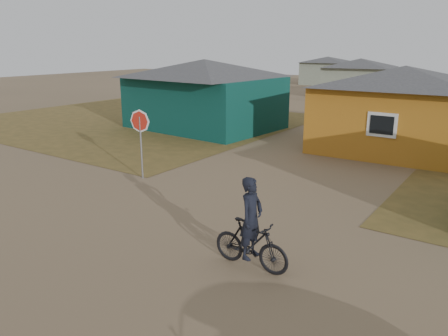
# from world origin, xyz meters

# --- Properties ---
(ground) EXTENTS (120.00, 120.00, 0.00)m
(ground) POSITION_xyz_m (0.00, 0.00, 0.00)
(ground) COLOR #7C6347
(grass_nw) EXTENTS (20.00, 18.00, 0.00)m
(grass_nw) POSITION_xyz_m (-14.00, 13.00, 0.01)
(grass_nw) COLOR brown
(grass_nw) RESTS_ON ground
(house_teal) EXTENTS (8.93, 7.08, 4.00)m
(house_teal) POSITION_xyz_m (-8.50, 13.50, 2.05)
(house_teal) COLOR #093530
(house_teal) RESTS_ON ground
(house_yellow) EXTENTS (7.72, 6.76, 3.90)m
(house_yellow) POSITION_xyz_m (2.50, 14.00, 2.00)
(house_yellow) COLOR #B56F1B
(house_yellow) RESTS_ON ground
(house_pale_west) EXTENTS (7.04, 6.15, 3.60)m
(house_pale_west) POSITION_xyz_m (-6.00, 34.00, 1.86)
(house_pale_west) COLOR gray
(house_pale_west) RESTS_ON ground
(house_pale_north) EXTENTS (6.28, 5.81, 3.40)m
(house_pale_north) POSITION_xyz_m (-14.00, 46.00, 1.75)
(house_pale_north) COLOR gray
(house_pale_north) RESTS_ON ground
(stop_sign) EXTENTS (0.82, 0.25, 2.57)m
(stop_sign) POSITION_xyz_m (-4.11, 3.89, 1.88)
(stop_sign) COLOR gray
(stop_sign) RESTS_ON ground
(cyclist) EXTENTS (1.86, 0.67, 2.10)m
(cyclist) POSITION_xyz_m (2.72, 0.41, 0.77)
(cyclist) COLOR black
(cyclist) RESTS_ON ground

